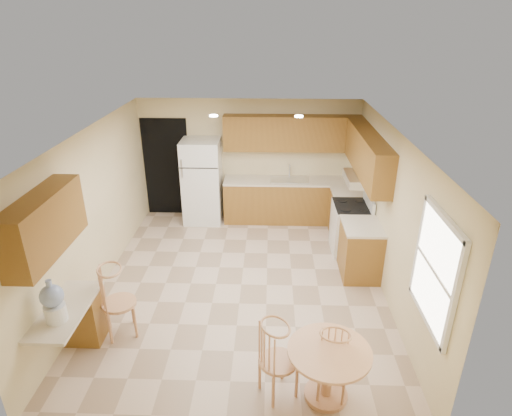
{
  "coord_description": "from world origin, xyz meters",
  "views": [
    {
      "loc": [
        0.43,
        -5.81,
        3.98
      ],
      "look_at": [
        0.23,
        0.3,
        1.23
      ],
      "focal_mm": 30.0,
      "sensor_mm": 36.0,
      "label": 1
    }
  ],
  "objects_px": {
    "chair_table_a": "(279,359)",
    "chair_table_b": "(334,367)",
    "water_crock": "(53,303)",
    "stove": "(351,228)",
    "refrigerator": "(202,181)",
    "dining_table": "(328,367)",
    "chair_desk": "(115,299)"
  },
  "relations": [
    {
      "from": "chair_table_a",
      "to": "chair_table_b",
      "type": "distance_m",
      "value": 0.6
    },
    {
      "from": "chair_table_b",
      "to": "water_crock",
      "type": "height_order",
      "value": "water_crock"
    },
    {
      "from": "chair_table_a",
      "to": "chair_table_b",
      "type": "bearing_deg",
      "value": 56.74
    },
    {
      "from": "stove",
      "to": "chair_table_a",
      "type": "bearing_deg",
      "value": -111.67
    },
    {
      "from": "stove",
      "to": "chair_table_b",
      "type": "xyz_separation_m",
      "value": [
        -0.76,
        -3.46,
        0.05
      ]
    },
    {
      "from": "refrigerator",
      "to": "dining_table",
      "type": "bearing_deg",
      "value": -65.86
    },
    {
      "from": "chair_table_b",
      "to": "chair_desk",
      "type": "relative_size",
      "value": 0.83
    },
    {
      "from": "refrigerator",
      "to": "chair_desk",
      "type": "height_order",
      "value": "refrigerator"
    },
    {
      "from": "dining_table",
      "to": "chair_table_a",
      "type": "xyz_separation_m",
      "value": [
        -0.55,
        -0.05,
        0.15
      ]
    },
    {
      "from": "chair_table_b",
      "to": "water_crock",
      "type": "distance_m",
      "value": 3.22
    },
    {
      "from": "water_crock",
      "to": "stove",
      "type": "bearing_deg",
      "value": 38.23
    },
    {
      "from": "chair_table_b",
      "to": "refrigerator",
      "type": "bearing_deg",
      "value": -55.8
    },
    {
      "from": "refrigerator",
      "to": "stove",
      "type": "relative_size",
      "value": 1.6
    },
    {
      "from": "refrigerator",
      "to": "chair_table_b",
      "type": "height_order",
      "value": "refrigerator"
    },
    {
      "from": "stove",
      "to": "water_crock",
      "type": "distance_m",
      "value": 5.03
    },
    {
      "from": "dining_table",
      "to": "water_crock",
      "type": "bearing_deg",
      "value": 174.71
    },
    {
      "from": "refrigerator",
      "to": "chair_table_b",
      "type": "distance_m",
      "value": 5.15
    },
    {
      "from": "stove",
      "to": "chair_desk",
      "type": "distance_m",
      "value": 4.27
    },
    {
      "from": "dining_table",
      "to": "water_crock",
      "type": "height_order",
      "value": "water_crock"
    },
    {
      "from": "refrigerator",
      "to": "chair_table_a",
      "type": "relative_size",
      "value": 1.8
    },
    {
      "from": "dining_table",
      "to": "chair_table_b",
      "type": "xyz_separation_m",
      "value": [
        0.05,
        -0.08,
        0.08
      ]
    },
    {
      "from": "refrigerator",
      "to": "water_crock",
      "type": "relative_size",
      "value": 3.2
    },
    {
      "from": "water_crock",
      "to": "chair_table_b",
      "type": "bearing_deg",
      "value": -6.67
    },
    {
      "from": "dining_table",
      "to": "chair_desk",
      "type": "bearing_deg",
      "value": 161.28
    },
    {
      "from": "stove",
      "to": "dining_table",
      "type": "xyz_separation_m",
      "value": [
        -0.81,
        -3.38,
        -0.02
      ]
    },
    {
      "from": "refrigerator",
      "to": "water_crock",
      "type": "distance_m",
      "value": 4.44
    },
    {
      "from": "refrigerator",
      "to": "chair_table_a",
      "type": "xyz_separation_m",
      "value": [
        1.51,
        -4.65,
        -0.28
      ]
    },
    {
      "from": "dining_table",
      "to": "chair_desk",
      "type": "relative_size",
      "value": 0.89
    },
    {
      "from": "refrigerator",
      "to": "chair_table_b",
      "type": "xyz_separation_m",
      "value": [
        2.11,
        -4.68,
        -0.35
      ]
    },
    {
      "from": "chair_table_a",
      "to": "chair_desk",
      "type": "height_order",
      "value": "chair_desk"
    },
    {
      "from": "dining_table",
      "to": "chair_table_a",
      "type": "relative_size",
      "value": 0.95
    },
    {
      "from": "stove",
      "to": "water_crock",
      "type": "relative_size",
      "value": 2.0
    }
  ]
}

